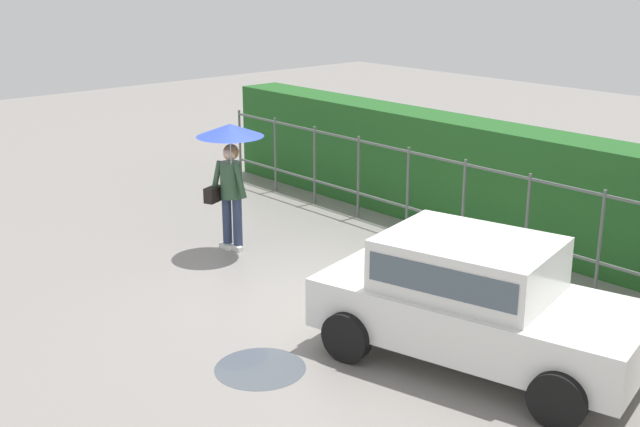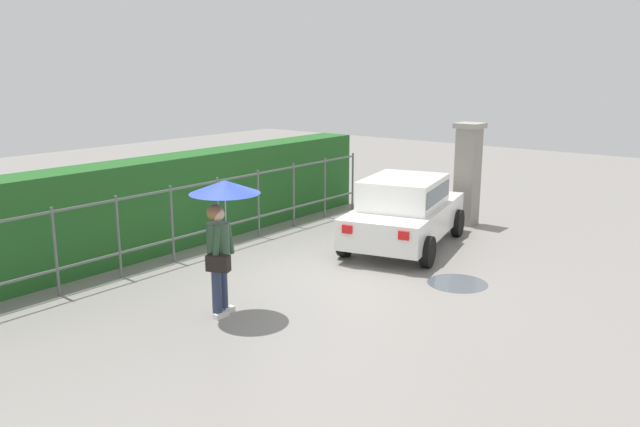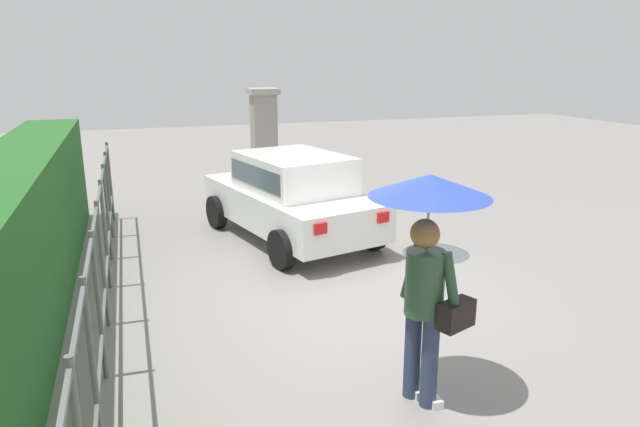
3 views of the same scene
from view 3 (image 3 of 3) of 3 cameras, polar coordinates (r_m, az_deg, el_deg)
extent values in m
plane|color=gray|center=(7.70, 1.55, -7.86)|extent=(40.00, 40.00, 0.00)
cube|color=white|center=(9.81, -3.02, 0.81)|extent=(3.98, 2.46, 0.60)
cube|color=white|center=(9.55, -2.63, 4.10)|extent=(2.18, 1.84, 0.60)
cube|color=#4C5B66|center=(9.55, -2.63, 4.22)|extent=(2.04, 1.83, 0.33)
cylinder|color=black|center=(10.63, -10.25, 0.16)|extent=(0.63, 0.32, 0.60)
cylinder|color=black|center=(11.34, -2.37, 1.33)|extent=(0.63, 0.32, 0.60)
cylinder|color=black|center=(8.45, -3.84, -3.58)|extent=(0.63, 0.32, 0.60)
cylinder|color=black|center=(9.32, 5.29, -1.80)|extent=(0.63, 0.32, 0.60)
cube|color=red|center=(7.96, 0.03, -1.50)|extent=(0.11, 0.21, 0.16)
cube|color=red|center=(8.57, 6.27, -0.37)|extent=(0.11, 0.21, 0.16)
cylinder|color=#2D3856|center=(5.41, 9.18, -13.58)|extent=(0.15, 0.15, 0.86)
cylinder|color=#2D3856|center=(5.30, 10.85, -14.32)|extent=(0.15, 0.15, 0.86)
cube|color=white|center=(5.65, 9.42, -16.85)|extent=(0.26, 0.10, 0.08)
cube|color=white|center=(5.54, 11.05, -17.62)|extent=(0.26, 0.10, 0.08)
cylinder|color=#2D4C33|center=(5.05, 10.38, -6.78)|extent=(0.34, 0.34, 0.58)
sphere|color=#DBAD89|center=(4.90, 10.62, -2.12)|extent=(0.22, 0.22, 0.22)
sphere|color=olive|center=(4.88, 10.40, -1.96)|extent=(0.25, 0.25, 0.25)
cylinder|color=#2D4C33|center=(5.23, 9.12, -5.61)|extent=(0.24, 0.17, 0.56)
cylinder|color=#2D4C33|center=(4.97, 12.94, -6.93)|extent=(0.24, 0.17, 0.56)
cylinder|color=#B2B2B7|center=(5.05, 10.61, -2.62)|extent=(0.02, 0.02, 0.77)
cone|color=blue|center=(4.93, 10.88, 2.74)|extent=(1.05, 1.05, 0.20)
cube|color=black|center=(5.08, 13.40, -9.74)|extent=(0.27, 0.37, 0.24)
cube|color=gray|center=(12.17, -5.56, 6.32)|extent=(0.48, 0.48, 2.30)
cube|color=#9E998E|center=(12.04, -5.71, 12.01)|extent=(0.60, 0.60, 0.12)
cylinder|color=#59605B|center=(4.79, -21.64, -14.25)|extent=(0.05, 0.05, 1.50)
cylinder|color=#59605B|center=(5.87, -21.14, -8.63)|extent=(0.05, 0.05, 1.50)
cylinder|color=#59605B|center=(6.98, -20.80, -4.78)|extent=(0.05, 0.05, 1.50)
cylinder|color=#59605B|center=(8.12, -20.56, -2.01)|extent=(0.05, 0.05, 1.50)
cylinder|color=#59605B|center=(9.28, -20.39, 0.09)|extent=(0.05, 0.05, 1.50)
cylinder|color=#59605B|center=(10.44, -20.25, 1.71)|extent=(0.05, 0.05, 1.50)
cylinder|color=#59605B|center=(11.61, -20.13, 3.01)|extent=(0.05, 0.05, 1.50)
cube|color=#59605B|center=(6.22, -21.54, -0.78)|extent=(10.77, 0.03, 0.04)
cube|color=#59605B|center=(6.53, -20.70, -8.99)|extent=(10.77, 0.03, 0.04)
cylinder|color=#4C545B|center=(9.37, 11.44, -3.88)|extent=(1.05, 1.05, 0.00)
camera|label=1|loc=(17.35, 16.11, 19.42)|focal=45.86mm
camera|label=2|loc=(9.47, 86.16, 5.33)|focal=35.87mm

